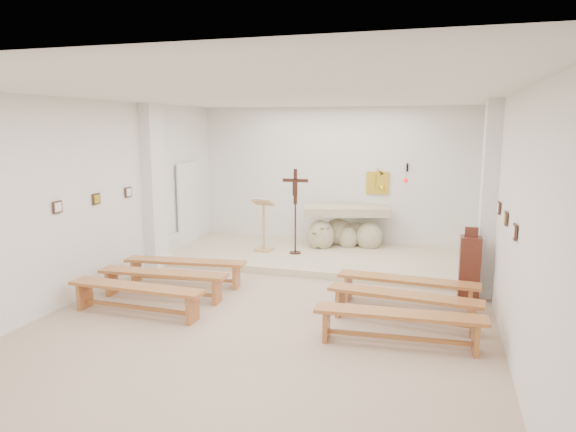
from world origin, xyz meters
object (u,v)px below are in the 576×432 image
(crucifix_stand, at_px, (295,205))
(bench_right_third, at_px, (399,321))
(bench_left_second, at_px, (163,278))
(altar, at_px, (345,229))
(donation_pedestal, at_px, (469,268))
(bench_left_third, at_px, (136,293))
(bench_right_front, at_px, (407,285))
(lectern, at_px, (263,225))
(bench_left_front, at_px, (185,266))
(bench_right_second, at_px, (404,301))

(crucifix_stand, distance_m, bench_right_third, 4.96)
(bench_right_third, bearing_deg, bench_left_second, 165.30)
(altar, relative_size, bench_left_second, 0.92)
(crucifix_stand, height_order, donation_pedestal, crucifix_stand)
(bench_right_third, bearing_deg, bench_left_third, 176.59)
(altar, xyz_separation_m, bench_right_third, (1.73, -5.17, -0.18))
(donation_pedestal, relative_size, bench_right_front, 0.55)
(donation_pedestal, distance_m, bench_right_third, 2.59)
(bench_left_second, xyz_separation_m, bench_left_third, (0.00, -0.83, 0.00))
(lectern, bearing_deg, bench_left_front, -102.43)
(lectern, relative_size, crucifix_stand, 0.65)
(altar, height_order, donation_pedestal, donation_pedestal)
(bench_left_front, distance_m, bench_left_third, 1.66)
(lectern, height_order, bench_right_front, lectern)
(bench_right_front, distance_m, bench_left_second, 4.25)
(crucifix_stand, relative_size, bench_right_front, 0.82)
(lectern, xyz_separation_m, crucifix_stand, (0.79, -0.05, 0.50))
(bench_left_front, bearing_deg, donation_pedestal, 1.24)
(crucifix_stand, distance_m, bench_left_front, 2.99)
(donation_pedestal, bearing_deg, crucifix_stand, 154.05)
(bench_right_front, bearing_deg, bench_left_third, -154.62)
(altar, relative_size, bench_right_second, 0.92)
(bench_right_front, bearing_deg, bench_right_third, -86.37)
(donation_pedestal, bearing_deg, bench_right_second, -124.25)
(crucifix_stand, bearing_deg, bench_right_third, -58.07)
(donation_pedestal, relative_size, bench_right_third, 0.55)
(lectern, distance_m, bench_right_front, 4.26)
(altar, bearing_deg, bench_right_front, -78.62)
(donation_pedestal, relative_size, bench_left_second, 0.55)
(donation_pedestal, height_order, bench_right_third, donation_pedestal)
(lectern, height_order, bench_right_third, lectern)
(altar, distance_m, bench_left_front, 4.27)
(altar, xyz_separation_m, bench_left_second, (-2.45, -4.33, -0.18))
(bench_right_third, bearing_deg, altar, 105.07)
(bench_right_front, bearing_deg, bench_left_second, -165.09)
(lectern, relative_size, donation_pedestal, 0.97)
(donation_pedestal, xyz_separation_m, bench_right_third, (-1.01, -2.38, -0.20))
(lectern, distance_m, donation_pedestal, 4.80)
(donation_pedestal, xyz_separation_m, bench_left_third, (-5.19, -2.38, -0.20))
(lectern, height_order, bench_left_third, lectern)
(lectern, distance_m, bench_right_third, 5.40)
(lectern, relative_size, bench_left_third, 0.53)
(bench_right_second, height_order, bench_right_third, same)
(donation_pedestal, relative_size, bench_left_front, 0.55)
(altar, height_order, bench_left_third, altar)
(bench_left_second, height_order, bench_left_third, same)
(bench_left_second, distance_m, bench_right_third, 4.25)
(altar, relative_size, bench_left_third, 0.93)
(lectern, height_order, bench_right_second, lectern)
(altar, height_order, crucifix_stand, crucifix_stand)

